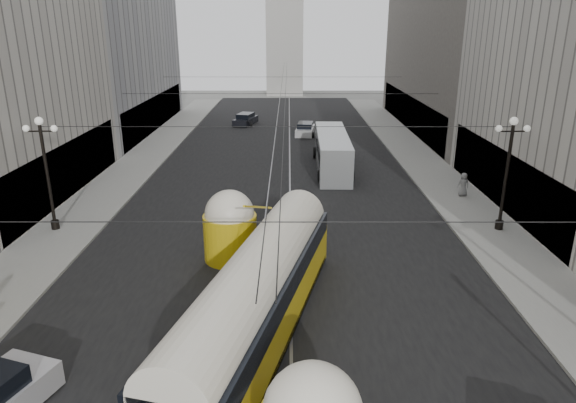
{
  "coord_description": "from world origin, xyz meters",
  "views": [
    {
      "loc": [
        0.65,
        -9.06,
        11.08
      ],
      "look_at": [
        0.63,
        12.56,
        3.65
      ],
      "focal_mm": 32.0,
      "sensor_mm": 36.0,
      "label": 1
    }
  ],
  "objects_px": {
    "pedestrian_crossing_a": "(180,360)",
    "streetcar": "(257,294)",
    "pedestrian_sidewalk_right": "(463,184)",
    "city_bus": "(332,150)"
  },
  "relations": [
    {
      "from": "streetcar",
      "to": "pedestrian_crossing_a",
      "type": "bearing_deg",
      "value": -132.85
    },
    {
      "from": "city_bus",
      "to": "pedestrian_sidewalk_right",
      "type": "relative_size",
      "value": 7.16
    },
    {
      "from": "pedestrian_crossing_a",
      "to": "streetcar",
      "type": "bearing_deg",
      "value": -9.63
    },
    {
      "from": "streetcar",
      "to": "city_bus",
      "type": "bearing_deg",
      "value": 78.88
    },
    {
      "from": "city_bus",
      "to": "pedestrian_sidewalk_right",
      "type": "bearing_deg",
      "value": -41.52
    },
    {
      "from": "city_bus",
      "to": "pedestrian_crossing_a",
      "type": "bearing_deg",
      "value": -105.0
    },
    {
      "from": "streetcar",
      "to": "city_bus",
      "type": "distance_m",
      "value": 24.22
    },
    {
      "from": "streetcar",
      "to": "pedestrian_sidewalk_right",
      "type": "xyz_separation_m",
      "value": [
        12.95,
        16.44,
        -0.83
      ]
    },
    {
      "from": "streetcar",
      "to": "city_bus",
      "type": "xyz_separation_m",
      "value": [
        4.67,
        23.77,
        -0.2
      ]
    },
    {
      "from": "city_bus",
      "to": "pedestrian_crossing_a",
      "type": "relative_size",
      "value": 7.2
    }
  ]
}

